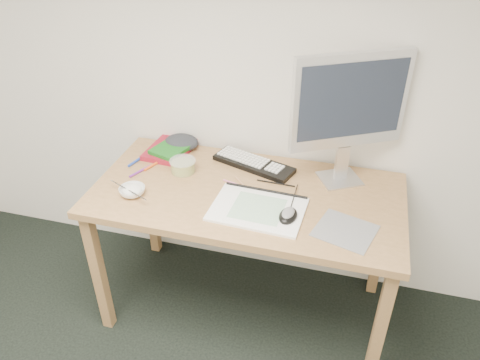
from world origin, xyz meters
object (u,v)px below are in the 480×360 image
(monitor, at_px, (350,105))
(rice_bowl, at_px, (132,191))
(sketchpad, at_px, (258,209))
(keyboard, at_px, (254,164))
(desk, at_px, (247,206))

(monitor, xyz_separation_m, rice_bowl, (-0.88, -0.37, -0.36))
(sketchpad, height_order, monitor, monitor)
(sketchpad, bearing_deg, keyboard, 109.50)
(keyboard, height_order, monitor, monitor)
(keyboard, distance_m, rice_bowl, 0.60)
(desk, height_order, monitor, monitor)
(desk, height_order, keyboard, keyboard)
(rice_bowl, bearing_deg, monitor, 22.63)
(desk, relative_size, sketchpad, 3.57)
(sketchpad, relative_size, keyboard, 0.97)
(monitor, bearing_deg, sketchpad, -162.80)
(desk, bearing_deg, sketchpad, -56.49)
(desk, xyz_separation_m, rice_bowl, (-0.49, -0.15, 0.10))
(desk, height_order, rice_bowl, rice_bowl)
(desk, relative_size, keyboard, 3.44)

